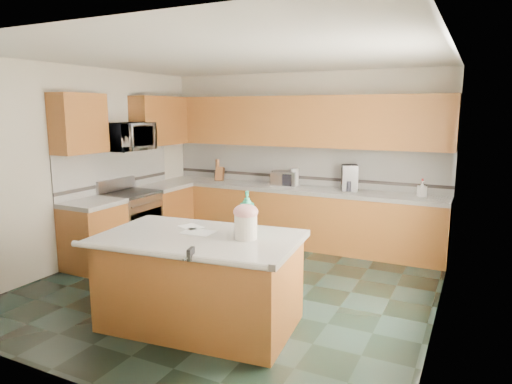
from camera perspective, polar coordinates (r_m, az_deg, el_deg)
The scene contains 52 objects.
floor at distance 5.68m, azimuth -2.98°, elevation -11.64°, with size 4.60×4.60×0.00m, color black.
ceiling at distance 5.31m, azimuth -3.26°, elevation 16.54°, with size 4.60×4.60×0.00m, color white.
wall_back at distance 7.42m, azimuth 5.73°, elevation 4.26°, with size 4.60×0.04×2.70m, color beige.
wall_front at distance 3.53m, azimuth -21.95°, elevation -3.02°, with size 4.60×0.04×2.70m, color beige.
wall_left at distance 6.77m, azimuth -20.51°, elevation 3.09°, with size 0.04×4.60×2.70m, color beige.
wall_right at distance 4.66m, azimuth 22.57°, elevation 0.00°, with size 0.04×4.60×2.70m, color beige.
back_base_cab at distance 7.28m, azimuth 4.71°, elevation -3.19°, with size 4.60×0.60×0.86m, color #4F2A0F.
back_countertop at distance 7.19m, azimuth 4.77°, elevation 0.38°, with size 4.60×0.64×0.06m, color silver.
back_upper_cab at distance 7.21m, azimuth 5.29°, elevation 8.79°, with size 4.60×0.33×0.78m, color #4F2A0F.
back_backsplash at distance 7.41m, azimuth 5.63°, elevation 3.35°, with size 4.60×0.02×0.63m, color silver.
back_accent_band at distance 7.43m, azimuth 5.59°, elevation 1.85°, with size 4.60×0.01×0.05m, color black.
left_base_cab_rear at distance 7.65m, azimuth -11.39°, elevation -2.70°, with size 0.60×0.82×0.86m, color #4F2A0F.
left_counter_rear at distance 7.56m, azimuth -11.52°, elevation 0.70°, with size 0.64×0.82×0.06m, color silver.
left_base_cab_front at distance 6.55m, azimuth -19.61°, elevation -5.29°, with size 0.60×0.72×0.86m, color #4F2A0F.
left_counter_front at distance 6.45m, azimuth -19.85°, elevation -1.34°, with size 0.64×0.72×0.06m, color silver.
left_backsplash at distance 7.15m, azimuth -17.08°, elevation 2.70°, with size 0.02×2.30×0.63m, color silver.
left_accent_band at distance 7.17m, azimuth -16.96°, elevation 1.15°, with size 0.01×2.30×0.05m, color black.
left_upper_cab_rear at distance 7.66m, azimuth -11.98°, elevation 8.70°, with size 0.33×1.09×0.78m, color #4F2A0F.
left_upper_cab_front at distance 6.43m, azimuth -21.26°, elevation 7.98°, with size 0.33×0.72×0.78m, color #4F2A0F.
range_body at distance 7.06m, azimuth -15.31°, elevation -3.87°, with size 0.60×0.76×0.88m, color #B7B7BC.
range_oven_door at distance 6.89m, azimuth -13.48°, elevation -4.49°, with size 0.02×0.68×0.55m, color black.
range_cooktop at distance 6.97m, azimuth -15.49°, elevation -0.19°, with size 0.62×0.78×0.04m, color black.
range_handle at distance 6.78m, azimuth -13.42°, elevation -1.41°, with size 0.02×0.02×0.66m, color #B7B7BC.
range_backguard at distance 7.12m, azimuth -17.10°, elevation 0.93°, with size 0.06×0.76×0.18m, color #B7B7BC.
microwave at distance 6.87m, azimuth -15.82°, elevation 6.65°, with size 0.73×0.50×0.41m, color #B7B7BC.
island_base at distance 4.62m, azimuth -6.95°, elevation -11.25°, with size 1.82×1.04×0.86m, color #4F2A0F.
island_top at distance 4.47m, azimuth -7.08°, elevation -5.75°, with size 1.92×1.14×0.06m, color silver.
island_bullnose at distance 4.03m, azimuth -11.57°, elevation -7.68°, with size 0.06×0.06×1.92m, color silver.
treat_jar at distance 4.29m, azimuth -1.28°, elevation -4.40°, with size 0.21×0.21×0.22m, color white.
treat_jar_lid at distance 4.25m, azimuth -1.29°, elevation -2.48°, with size 0.23×0.23×0.14m, color pink.
treat_jar_knob at distance 4.24m, azimuth -1.29°, elevation -1.83°, with size 0.03×0.03×0.08m, color tan.
treat_jar_knob_end_l at distance 4.26m, azimuth -1.75°, elevation -1.79°, with size 0.04×0.04×0.04m, color tan.
treat_jar_knob_end_r at distance 4.23m, azimuth -0.83°, elevation -1.88°, with size 0.04×0.04×0.04m, color tan.
soap_bottle_island at distance 4.43m, azimuth -1.12°, elevation -2.61°, with size 0.16×0.16×0.42m, color #26B68B.
paper_sheet_a at distance 4.57m, azimuth -7.26°, elevation -5.00°, with size 0.31×0.23×0.00m, color white.
paper_sheet_b at distance 4.78m, azimuth -8.10°, elevation -4.32°, with size 0.25×0.19×0.00m, color white.
clamp_body at distance 3.88m, azimuth -8.16°, elevation -7.67°, with size 0.03×0.11×0.10m, color black.
clamp_handle at distance 3.83m, azimuth -8.72°, elevation -8.22°, with size 0.02×0.02×0.08m, color black.
knife_block at distance 7.82m, azimuth -4.54°, elevation 2.26°, with size 0.13×0.11×0.23m, color #472814.
utensil_crock at distance 7.88m, azimuth -4.82°, elevation 2.01°, with size 0.12×0.12×0.15m, color black.
utensil_bundle at distance 7.86m, azimuth -4.84°, elevation 3.32°, with size 0.07×0.07×0.22m, color #472814.
toaster_oven at distance 7.28m, azimuth 3.53°, elevation 1.67°, with size 0.40×0.27×0.23m, color #B7B7BC.
toaster_oven_door at distance 7.17m, azimuth 3.13°, elevation 1.54°, with size 0.36×0.01×0.19m, color black.
paper_towel at distance 7.27m, azimuth 4.85°, elevation 1.85°, with size 0.13×0.13×0.28m, color white.
paper_towel_base at distance 7.29m, azimuth 4.83°, elevation 0.81°, with size 0.19×0.19×0.01m, color #B7B7BC.
water_jug at distance 6.95m, azimuth 11.69°, elevation 1.45°, with size 0.19×0.19×0.32m, color #5A8CAF.
water_jug_neck at distance 6.92m, azimuth 11.75°, elevation 2.95°, with size 0.09×0.09×0.05m, color #5A8CAF.
coffee_maker at distance 6.97m, azimuth 11.60°, elevation 1.76°, with size 0.23×0.25×0.39m, color black.
coffee_carafe at distance 6.93m, azimuth 11.45°, elevation 0.76°, with size 0.16×0.16×0.16m, color black.
soap_bottle_back at distance 6.77m, azimuth 20.04°, elevation 0.39°, with size 0.10×0.10×0.22m, color white.
soap_back_cap at distance 6.75m, azimuth 20.11°, elevation 1.44°, with size 0.02×0.02×0.03m, color red.
window_light_proxy at distance 4.44m, azimuth 22.13°, elevation 1.52°, with size 0.02×1.40×1.10m, color white.
Camera 1 is at (2.60, -4.59, 2.11)m, focal length 32.00 mm.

